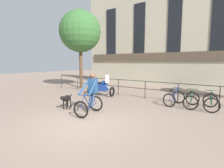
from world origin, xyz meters
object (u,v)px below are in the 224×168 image
(cyclist_with_bike, at_px, (91,96))
(parked_motorcycle, at_px, (100,87))
(dog, at_px, (66,99))
(parked_bicycle_mid_right, at_px, (211,102))
(parked_bicycle_mid_left, at_px, (191,100))
(parked_bicycle_near_lamp, at_px, (174,98))

(cyclist_with_bike, distance_m, parked_motorcycle, 3.99)
(cyclist_with_bike, bearing_deg, dog, 173.79)
(parked_motorcycle, xyz_separation_m, parked_bicycle_mid_right, (6.21, 0.12, -0.20))
(parked_bicycle_mid_left, bearing_deg, parked_bicycle_near_lamp, -5.92)
(dog, bearing_deg, parked_bicycle_mid_right, 16.53)
(dog, xyz_separation_m, parked_bicycle_mid_right, (5.49, 3.54, -0.11))
(dog, distance_m, parked_motorcycle, 3.50)
(cyclist_with_bike, relative_size, parked_bicycle_near_lamp, 1.41)
(cyclist_with_bike, xyz_separation_m, parked_bicycle_mid_right, (4.06, 3.47, -0.41))
(parked_bicycle_near_lamp, relative_size, parked_bicycle_mid_left, 1.03)
(dog, xyz_separation_m, parked_bicycle_near_lamp, (3.88, 3.54, -0.11))
(parked_bicycle_mid_left, height_order, parked_bicycle_mid_right, same)
(parked_motorcycle, bearing_deg, dog, -176.44)
(parked_bicycle_mid_right, bearing_deg, parked_bicycle_near_lamp, -8.48)
(cyclist_with_bike, height_order, parked_bicycle_near_lamp, cyclist_with_bike)
(parked_motorcycle, xyz_separation_m, parked_bicycle_near_lamp, (4.60, 0.12, -0.20))
(parked_bicycle_near_lamp, relative_size, parked_bicycle_mid_right, 1.01)
(parked_bicycle_near_lamp, distance_m, parked_bicycle_mid_left, 0.81)
(dog, relative_size, parked_motorcycle, 0.49)
(cyclist_with_bike, height_order, parked_motorcycle, cyclist_with_bike)
(dog, bearing_deg, cyclist_with_bike, -13.68)
(dog, xyz_separation_m, parked_motorcycle, (-0.73, 3.42, 0.10))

